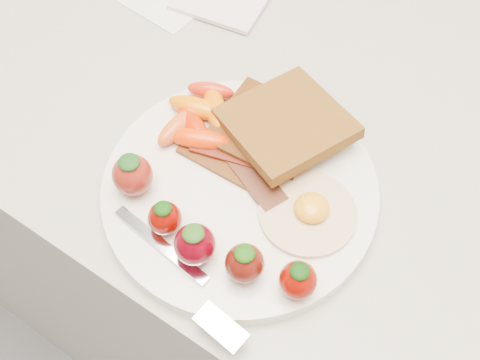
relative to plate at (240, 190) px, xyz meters
The scene contains 9 objects.
counter 0.48m from the plate, 86.87° to the left, with size 2.00×0.60×0.90m, color gray.
plate is the anchor object (origin of this frame).
toast_lower 0.07m from the plate, 102.81° to the left, with size 0.09×0.09×0.01m, color #501B08.
toast_upper 0.08m from the plate, 86.51° to the left, with size 0.11×0.11×0.01m, color #4D2713.
fried_egg 0.07m from the plate, ahead, with size 0.11×0.11×0.02m.
bacon_strips 0.03m from the plate, 125.69° to the left, with size 0.13×0.07×0.01m.
baby_carrots 0.09m from the plate, 152.94° to the left, with size 0.09×0.10×0.02m.
strawberries 0.08m from the plate, 87.40° to the right, with size 0.22×0.06×0.05m.
fork 0.11m from the plate, 80.88° to the right, with size 0.17×0.06×0.00m.
Camera 1 is at (0.16, 1.29, 1.41)m, focal length 45.00 mm.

